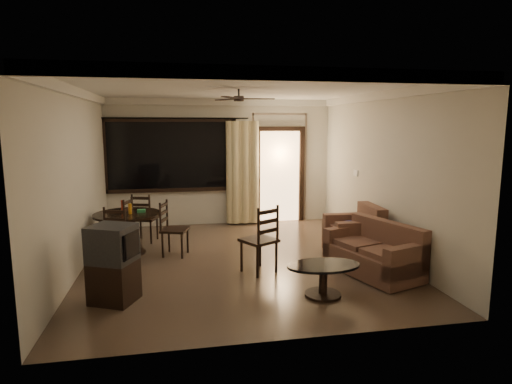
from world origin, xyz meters
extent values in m
plane|color=#7F6651|center=(0.00, 0.00, 0.00)|extent=(5.50, 5.50, 0.00)
plane|color=beige|center=(0.00, 2.75, 1.40)|extent=(5.00, 0.00, 5.00)
plane|color=beige|center=(0.00, -2.75, 1.40)|extent=(5.00, 0.00, 5.00)
plane|color=beige|center=(-2.50, 0.00, 1.40)|extent=(0.00, 5.50, 5.50)
plane|color=beige|center=(2.50, 0.00, 1.40)|extent=(0.00, 5.50, 5.50)
plane|color=white|center=(0.00, 0.00, 2.80)|extent=(5.50, 5.50, 0.00)
cube|color=black|center=(-1.10, 2.72, 1.57)|extent=(2.70, 0.04, 1.45)
cylinder|color=black|center=(-1.00, 2.63, 2.38)|extent=(3.20, 0.03, 0.03)
cube|color=#FFC684|center=(1.35, 2.71, 1.05)|extent=(0.91, 0.03, 2.08)
cube|color=white|center=(2.48, 1.05, 1.30)|extent=(0.02, 0.18, 0.12)
cylinder|color=black|center=(0.00, 0.00, 2.74)|extent=(0.03, 0.03, 0.12)
cylinder|color=black|center=(0.00, 0.00, 2.65)|extent=(0.16, 0.16, 0.08)
cylinder|color=black|center=(-1.86, 0.74, 0.70)|extent=(1.15, 1.15, 0.04)
cylinder|color=black|center=(-1.86, 0.74, 0.36)|extent=(0.12, 0.12, 0.67)
cylinder|color=black|center=(-1.86, 0.74, 0.01)|extent=(0.58, 0.58, 0.03)
cylinder|color=maroon|center=(-1.94, 0.82, 0.83)|extent=(0.06, 0.06, 0.22)
cylinder|color=orange|center=(-1.81, 0.67, 0.81)|extent=(0.06, 0.06, 0.18)
cube|color=#257E47|center=(-1.63, 0.79, 0.75)|extent=(0.14, 0.10, 0.05)
cube|color=black|center=(-2.05, 1.01, 0.45)|extent=(0.53, 0.53, 0.04)
cube|color=black|center=(-1.06, 0.48, 0.45)|extent=(0.53, 0.53, 0.04)
cube|color=black|center=(-2.05, -0.07, 0.45)|extent=(0.53, 0.53, 0.04)
cube|color=#9D8D43|center=(-2.12, -0.28, 0.55)|extent=(0.29, 0.16, 0.32)
cube|color=black|center=(-1.62, 1.50, 0.45)|extent=(0.53, 0.53, 0.04)
cube|color=black|center=(-1.83, -1.37, 0.26)|extent=(0.67, 0.64, 0.53)
cube|color=black|center=(-1.83, -1.37, 0.76)|extent=(0.67, 0.64, 0.47)
cube|color=black|center=(-1.59, -1.48, 0.76)|extent=(0.17, 0.35, 0.32)
cube|color=#492621|center=(1.87, -1.05, 0.20)|extent=(1.18, 1.61, 0.36)
cube|color=#492621|center=(2.15, -0.96, 0.50)|extent=(0.62, 1.43, 0.59)
cube|color=#492621|center=(2.07, -1.66, 0.38)|extent=(0.78, 0.39, 0.45)
cube|color=#492621|center=(1.67, -0.44, 0.38)|extent=(0.78, 0.39, 0.45)
cube|color=#492621|center=(1.83, -1.06, 0.41)|extent=(0.91, 1.37, 0.11)
cube|color=#492621|center=(1.97, -0.10, 0.22)|extent=(0.88, 0.88, 0.40)
cube|color=#492621|center=(2.29, -0.11, 0.55)|extent=(0.24, 0.86, 0.65)
cube|color=#492621|center=(1.95, -0.43, 0.42)|extent=(0.85, 0.22, 0.50)
cube|color=#492621|center=(1.98, 0.23, 0.42)|extent=(0.85, 0.22, 0.50)
cube|color=#492621|center=(1.92, -0.10, 0.45)|extent=(0.63, 0.67, 0.12)
ellipsoid|color=navy|center=(1.92, -0.10, 0.56)|extent=(0.36, 0.30, 0.11)
ellipsoid|color=black|center=(0.86, -1.70, 0.41)|extent=(0.98, 0.59, 0.03)
cylinder|color=black|center=(0.86, -1.70, 0.21)|extent=(0.11, 0.11, 0.39)
cylinder|color=black|center=(0.86, -1.70, 0.02)|extent=(0.48, 0.48, 0.03)
cube|color=black|center=(0.20, -0.63, 0.50)|extent=(0.64, 0.64, 0.04)
camera|label=1|loc=(-1.02, -6.83, 2.25)|focal=30.00mm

